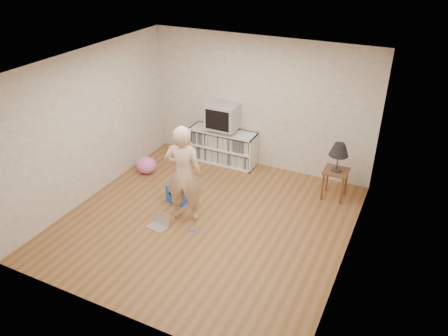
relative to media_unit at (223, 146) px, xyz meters
The scene contains 13 objects.
ground 2.17m from the media_unit, 71.56° to the right, with size 4.50×4.50×0.00m, color brown.
walls 2.35m from the media_unit, 71.56° to the right, with size 4.52×4.52×2.60m.
ceiling 3.11m from the media_unit, 71.56° to the right, with size 4.50×4.50×0.01m, color white.
media_unit is the anchor object (origin of this frame).
dvd_deck 0.39m from the media_unit, 90.00° to the right, with size 0.45×0.35×0.07m, color gray.
crt_tv 0.67m from the media_unit, 90.00° to the right, with size 0.60×0.53×0.50m.
side_table 2.42m from the media_unit, ahead, with size 0.42×0.42×0.55m.
table_lamp 2.49m from the media_unit, ahead, with size 0.34×0.34×0.52m.
person 2.18m from the media_unit, 81.51° to the right, with size 0.61×0.40×1.67m, color beige.
laptop 2.51m from the media_unit, 88.78° to the right, with size 0.36×0.31×0.22m.
playing_cards 2.46m from the media_unit, 76.00° to the right, with size 0.07×0.09×0.02m, color #4A69C7.
plush_blue 1.72m from the media_unit, 91.70° to the right, with size 0.40×0.35×0.42m.
plush_pink 1.60m from the media_unit, 136.73° to the right, with size 0.38×0.38×0.33m, color #F16AC6.
Camera 1 is at (2.85, -5.23, 4.25)m, focal length 35.00 mm.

